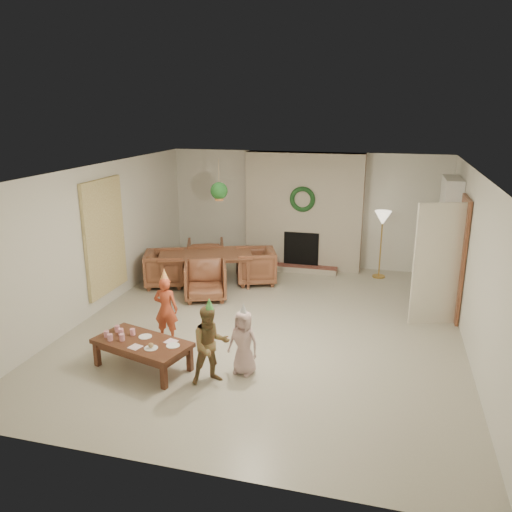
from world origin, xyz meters
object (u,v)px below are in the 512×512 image
(child_red, at_px, (166,309))
(child_plaid, at_px, (210,345))
(dining_chair_left, at_px, (165,269))
(dining_chair_right, at_px, (256,266))
(coffee_table_top, at_px, (142,343))
(dining_chair_near, at_px, (206,281))
(dining_chair_far, at_px, (206,256))
(child_pink, at_px, (243,342))
(dining_table, at_px, (206,269))

(child_red, relative_size, child_plaid, 0.97)
(dining_chair_left, xyz_separation_m, child_plaid, (2.11, -3.23, 0.17))
(dining_chair_right, xyz_separation_m, coffee_table_top, (-0.58, -3.75, 0.02))
(dining_chair_near, relative_size, dining_chair_left, 1.00)
(dining_chair_right, relative_size, coffee_table_top, 0.59)
(child_red, bearing_deg, dining_chair_left, -69.32)
(dining_chair_far, bearing_deg, child_plaid, 90.97)
(dining_chair_right, bearing_deg, dining_chair_far, -128.66)
(dining_chair_left, relative_size, child_red, 0.77)
(coffee_table_top, bearing_deg, dining_chair_near, 107.28)
(dining_chair_right, height_order, child_pink, child_pink)
(dining_chair_near, bearing_deg, dining_table, 90.00)
(dining_chair_far, bearing_deg, coffee_table_top, 78.47)
(dining_chair_far, distance_m, coffee_table_top, 4.20)
(dining_table, distance_m, coffee_table_top, 3.42)
(coffee_table_top, bearing_deg, dining_chair_right, 96.77)
(dining_chair_right, bearing_deg, child_plaid, -13.70)
(dining_table, height_order, dining_chair_right, dining_chair_right)
(dining_table, height_order, child_pink, child_pink)
(dining_chair_right, xyz_separation_m, child_plaid, (0.43, -3.85, 0.17))
(dining_chair_far, bearing_deg, child_red, 79.90)
(dining_chair_right, relative_size, child_red, 0.77)
(dining_chair_right, distance_m, child_plaid, 3.87)
(dining_chair_right, xyz_separation_m, child_red, (-0.63, -2.86, 0.15))
(dining_chair_right, bearing_deg, child_pink, -7.72)
(dining_chair_left, relative_size, child_pink, 0.88)
(dining_chair_far, bearing_deg, dining_chair_right, 141.34)
(dining_chair_left, distance_m, child_plaid, 3.86)
(child_red, height_order, child_plaid, child_plaid)
(dining_chair_far, relative_size, child_pink, 0.88)
(dining_table, xyz_separation_m, dining_chair_right, (0.93, 0.34, 0.03))
(dining_chair_near, relative_size, dining_chair_right, 1.00)
(dining_chair_far, height_order, child_red, child_red)
(dining_chair_far, distance_m, child_red, 3.32)
(dining_chair_far, height_order, child_plaid, child_plaid)
(child_plaid, bearing_deg, coffee_table_top, 140.15)
(dining_chair_left, bearing_deg, dining_chair_far, -45.00)
(coffee_table_top, distance_m, child_red, 0.90)
(dining_chair_right, bearing_deg, child_red, -32.55)
(coffee_table_top, bearing_deg, child_pink, 25.18)
(dining_table, relative_size, coffee_table_top, 1.39)
(child_plaid, bearing_deg, dining_chair_left, 88.89)
(dining_table, xyz_separation_m, child_plaid, (1.36, -3.51, 0.20))
(child_red, bearing_deg, coffee_table_top, 88.87)
(child_red, bearing_deg, child_pink, 150.42)
(dining_table, bearing_deg, child_red, -103.26)
(dining_chair_left, distance_m, dining_chair_right, 1.79)
(dining_table, relative_size, dining_chair_left, 2.34)
(dining_chair_left, height_order, child_plaid, child_plaid)
(child_plaid, bearing_deg, child_red, 102.80)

